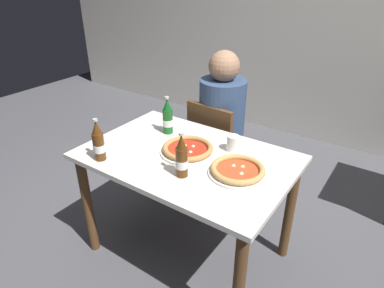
% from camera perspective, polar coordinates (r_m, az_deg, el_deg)
% --- Properties ---
extents(ground_plane, '(8.00, 8.00, 0.00)m').
position_cam_1_polar(ground_plane, '(2.39, -0.72, -17.67)').
color(ground_plane, '#4C4C51').
extents(back_wall_tiled, '(7.00, 0.10, 2.60)m').
position_cam_1_polar(back_wall_tiled, '(3.71, 20.58, 20.11)').
color(back_wall_tiled, silver).
rests_on(back_wall_tiled, ground_plane).
extents(dining_table_main, '(1.20, 0.80, 0.75)m').
position_cam_1_polar(dining_table_main, '(1.98, -0.82, -4.75)').
color(dining_table_main, silver).
rests_on(dining_table_main, ground_plane).
extents(chair_behind_table, '(0.43, 0.43, 0.85)m').
position_cam_1_polar(chair_behind_table, '(2.58, 4.25, -0.49)').
color(chair_behind_table, brown).
rests_on(chair_behind_table, ground_plane).
extents(diner_seated, '(0.34, 0.34, 1.21)m').
position_cam_1_polar(diner_seated, '(2.57, 5.00, 1.92)').
color(diner_seated, '#2D3342').
rests_on(diner_seated, ground_plane).
extents(pizza_margherita_near, '(0.32, 0.32, 0.04)m').
position_cam_1_polar(pizza_margherita_near, '(1.94, -0.72, -0.91)').
color(pizza_margherita_near, white).
rests_on(pizza_margherita_near, dining_table_main).
extents(pizza_marinara_far, '(0.31, 0.31, 0.04)m').
position_cam_1_polar(pizza_marinara_far, '(1.76, 7.81, -4.46)').
color(pizza_marinara_far, white).
rests_on(pizza_marinara_far, dining_table_main).
extents(beer_bottle_left, '(0.07, 0.07, 0.25)m').
position_cam_1_polar(beer_bottle_left, '(1.69, -1.78, -2.42)').
color(beer_bottle_left, '#512D0F').
rests_on(beer_bottle_left, dining_table_main).
extents(beer_bottle_center, '(0.07, 0.07, 0.25)m').
position_cam_1_polar(beer_bottle_center, '(1.90, -15.69, 0.21)').
color(beer_bottle_center, '#512D0F').
rests_on(beer_bottle_center, dining_table_main).
extents(beer_bottle_right, '(0.07, 0.07, 0.25)m').
position_cam_1_polar(beer_bottle_right, '(2.15, -4.18, 4.46)').
color(beer_bottle_right, '#14591E').
rests_on(beer_bottle_right, dining_table_main).
extents(napkin_with_cutlery, '(0.23, 0.23, 0.01)m').
position_cam_1_polar(napkin_with_cutlery, '(2.08, -10.10, 0.24)').
color(napkin_with_cutlery, white).
rests_on(napkin_with_cutlery, dining_table_main).
extents(paper_cup, '(0.07, 0.07, 0.09)m').
position_cam_1_polar(paper_cup, '(1.96, 6.98, 0.14)').
color(paper_cup, white).
rests_on(paper_cup, dining_table_main).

